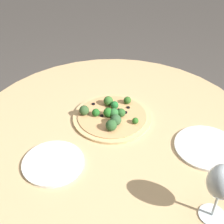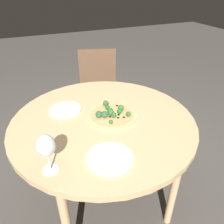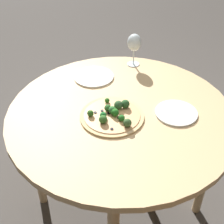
{
  "view_description": "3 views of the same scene",
  "coord_description": "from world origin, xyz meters",
  "px_view_note": "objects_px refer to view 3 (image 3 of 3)",
  "views": [
    {
      "loc": [
        -0.03,
        0.9,
        1.54
      ],
      "look_at": [
        0.01,
        -0.06,
        0.8
      ],
      "focal_mm": 50.0,
      "sensor_mm": 36.0,
      "label": 1
    },
    {
      "loc": [
        -1.05,
        0.38,
        1.52
      ],
      "look_at": [
        0.01,
        -0.06,
        0.8
      ],
      "focal_mm": 35.0,
      "sensor_mm": 36.0,
      "label": 2
    },
    {
      "loc": [
        0.89,
        -0.83,
        1.72
      ],
      "look_at": [
        0.01,
        -0.06,
        0.8
      ],
      "focal_mm": 50.0,
      "sensor_mm": 36.0,
      "label": 3
    }
  ],
  "objects_px": {
    "plate_far": "(176,113)",
    "wine_glass": "(134,43)",
    "pizza": "(113,115)",
    "plate_near": "(94,77)"
  },
  "relations": [
    {
      "from": "plate_near",
      "to": "plate_far",
      "type": "distance_m",
      "value": 0.54
    },
    {
      "from": "pizza",
      "to": "plate_far",
      "type": "distance_m",
      "value": 0.31
    },
    {
      "from": "plate_near",
      "to": "wine_glass",
      "type": "bearing_deg",
      "value": 81.98
    },
    {
      "from": "pizza",
      "to": "wine_glass",
      "type": "height_order",
      "value": "wine_glass"
    },
    {
      "from": "wine_glass",
      "to": "plate_far",
      "type": "height_order",
      "value": "wine_glass"
    },
    {
      "from": "pizza",
      "to": "plate_far",
      "type": "height_order",
      "value": "pizza"
    },
    {
      "from": "pizza",
      "to": "wine_glass",
      "type": "distance_m",
      "value": 0.54
    },
    {
      "from": "plate_far",
      "to": "wine_glass",
      "type": "bearing_deg",
      "value": 160.05
    },
    {
      "from": "pizza",
      "to": "wine_glass",
      "type": "bearing_deg",
      "value": 125.38
    },
    {
      "from": "pizza",
      "to": "wine_glass",
      "type": "relative_size",
      "value": 1.58
    }
  ]
}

